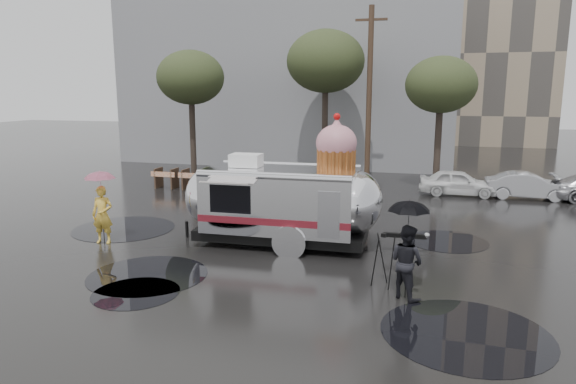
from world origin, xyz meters
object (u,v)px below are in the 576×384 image
(person_left, at_px, (103,215))
(person_right, at_px, (407,262))
(tripod, at_px, (383,256))
(airstream_trailer, at_px, (285,198))

(person_left, relative_size, person_right, 1.05)
(person_right, xyz_separation_m, tripod, (-0.59, 0.58, -0.09))
(airstream_trailer, bearing_deg, tripod, -41.82)
(person_left, distance_m, tripod, 9.10)
(person_left, xyz_separation_m, tripod, (8.99, -1.39, -0.13))
(person_left, relative_size, tripod, 1.35)
(tripod, bearing_deg, person_right, -23.34)
(airstream_trailer, relative_size, person_left, 4.26)
(airstream_trailer, relative_size, person_right, 4.45)
(person_left, bearing_deg, airstream_trailer, 5.33)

